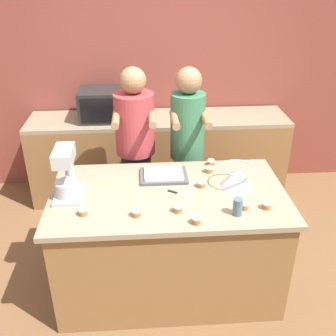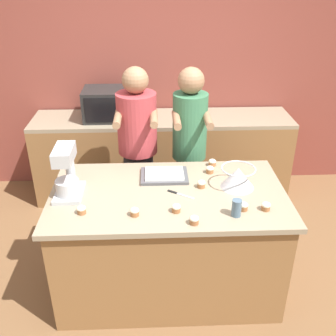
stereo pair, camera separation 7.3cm
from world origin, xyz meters
The scene contains 21 objects.
ground_plane centered at (0.00, 0.00, 0.00)m, with size 16.00×16.00×0.00m, color brown.
back_wall centered at (0.00, 1.85, 1.35)m, with size 10.00×0.06×2.70m.
island_counter centered at (0.00, 0.00, 0.45)m, with size 1.76×0.99×0.90m.
back_counter centered at (0.00, 1.50, 0.47)m, with size 2.80×0.60×0.93m.
person_left centered at (-0.25, 0.74, 0.87)m, with size 0.36×0.52×1.66m.
person_right centered at (0.22, 0.74, 0.89)m, with size 0.33×0.49×1.66m.
stand_mixer centered at (-0.73, 0.00, 1.07)m, with size 0.20×0.30×0.39m.
mixing_bowl centered at (0.53, 0.06, 0.99)m, with size 0.26×0.26×0.16m.
baking_tray centered at (-0.02, 0.24, 0.92)m, with size 0.37×0.27×0.04m.
microwave_oven centered at (-0.57, 1.50, 1.09)m, with size 0.51×0.40×0.32m.
drinking_glass centered at (0.45, -0.32, 0.96)m, with size 0.07×0.07×0.12m.
knife centered at (0.08, -0.03, 0.90)m, with size 0.19×0.13×0.01m.
cupcake_0 centered at (-0.24, -0.29, 0.93)m, with size 0.06×0.06×0.06m.
cupcake_1 centered at (0.51, -0.25, 0.93)m, with size 0.06×0.06×0.06m.
cupcake_2 centered at (-0.60, -0.25, 0.93)m, with size 0.06×0.06×0.06m.
cupcake_3 centered at (0.67, -0.26, 0.93)m, with size 0.06×0.06×0.06m.
cupcake_4 centered at (0.35, 0.29, 0.93)m, with size 0.06×0.06×0.06m.
cupcake_5 centered at (0.25, 0.06, 0.93)m, with size 0.06×0.06×0.06m.
cupcake_6 centered at (0.39, 0.41, 0.93)m, with size 0.06×0.06×0.06m.
cupcake_7 centered at (0.15, -0.40, 0.93)m, with size 0.06×0.06×0.06m.
cupcake_8 centered at (0.04, -0.26, 0.93)m, with size 0.06×0.06×0.06m.
Camera 1 is at (-0.18, -2.50, 2.43)m, focal length 42.00 mm.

